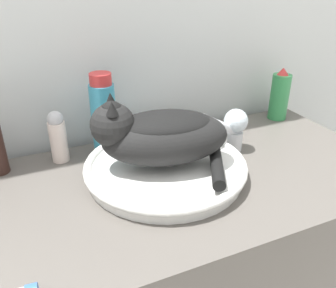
# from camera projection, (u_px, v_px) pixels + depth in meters

# --- Properties ---
(sink_basin) EXTENTS (0.38, 0.38, 0.04)m
(sink_basin) POSITION_uv_depth(u_px,v_px,m) (166.00, 167.00, 0.84)
(sink_basin) COLOR white
(sink_basin) RESTS_ON vanity_counter
(cat) EXTENTS (0.32, 0.28, 0.17)m
(cat) POSITION_uv_depth(u_px,v_px,m) (159.00, 134.00, 0.80)
(cat) COLOR black
(cat) RESTS_ON sink_basin
(faucet) EXTENTS (0.16, 0.07, 0.13)m
(faucet) POSITION_uv_depth(u_px,v_px,m) (233.00, 126.00, 0.93)
(faucet) COLOR silver
(faucet) RESTS_ON vanity_counter
(spray_bottle_trigger) EXTENTS (0.06, 0.06, 0.17)m
(spray_bottle_trigger) POSITION_uv_depth(u_px,v_px,m) (280.00, 96.00, 1.13)
(spray_bottle_trigger) COLOR #338C4C
(spray_bottle_trigger) RESTS_ON vanity_counter
(deodorant_stick) EXTENTS (0.04, 0.04, 0.14)m
(deodorant_stick) POSITION_uv_depth(u_px,v_px,m) (58.00, 137.00, 0.89)
(deodorant_stick) COLOR silver
(deodorant_stick) RESTS_ON vanity_counter
(mouthwash_bottle) EXTENTS (0.06, 0.06, 0.22)m
(mouthwash_bottle) POSITION_uv_depth(u_px,v_px,m) (104.00, 116.00, 0.92)
(mouthwash_bottle) COLOR teal
(mouthwash_bottle) RESTS_ON vanity_counter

